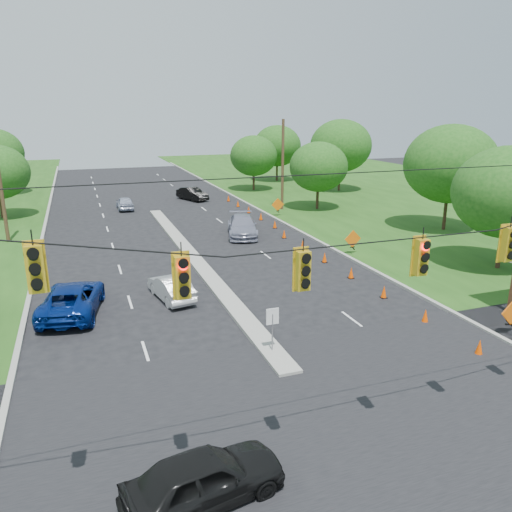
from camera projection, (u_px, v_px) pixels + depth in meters
name	position (u px, v px, depth m)	size (l,w,h in m)	color
ground	(342.00, 439.00, 15.56)	(160.00, 160.00, 0.00)	black
cross_street	(342.00, 439.00, 15.56)	(160.00, 14.00, 0.02)	black
curb_left	(42.00, 240.00, 39.39)	(0.25, 110.00, 0.16)	gray
curb_right	(279.00, 221.00, 45.92)	(0.25, 110.00, 0.16)	gray
median	(193.00, 258.00, 34.52)	(1.00, 34.00, 0.18)	gray
median_sign	(272.00, 322.00, 20.56)	(0.55, 0.06, 2.05)	gray
signal_span	(368.00, 302.00, 13.23)	(25.60, 0.32, 9.00)	#422D1C
utility_pole_far_left	(0.00, 184.00, 37.34)	(0.28, 0.28, 9.00)	#422D1C
utility_pole_far_right	(283.00, 165.00, 49.94)	(0.28, 0.28, 9.00)	#422D1C
cone_0	(479.00, 347.00, 20.79)	(0.32, 0.32, 0.70)	#F94800
cone_1	(425.00, 316.00, 23.95)	(0.32, 0.32, 0.70)	#F94800
cone_2	(384.00, 292.00, 27.11)	(0.32, 0.32, 0.70)	#F94800
cone_3	(351.00, 273.00, 30.27)	(0.32, 0.32, 0.70)	#F94800
cone_4	(325.00, 257.00, 33.43)	(0.32, 0.32, 0.70)	#F94800
cone_5	(303.00, 245.00, 36.60)	(0.32, 0.32, 0.70)	#F94800
cone_6	(284.00, 234.00, 39.76)	(0.32, 0.32, 0.70)	#F94800
cone_7	(275.00, 224.00, 43.11)	(0.32, 0.32, 0.70)	#F94800
cone_8	(261.00, 216.00, 46.27)	(0.32, 0.32, 0.70)	#F94800
cone_9	(249.00, 210.00, 49.44)	(0.32, 0.32, 0.70)	#F94800
cone_10	(238.00, 204.00, 52.60)	(0.32, 0.32, 0.70)	#F94800
cone_11	(228.00, 198.00, 55.76)	(0.32, 0.32, 0.70)	#F94800
work_sign_1	(353.00, 240.00, 35.00)	(1.27, 0.58, 1.37)	black
work_sign_2	(278.00, 205.00, 47.64)	(1.27, 0.58, 1.37)	black
tree_7	(508.00, 192.00, 30.82)	(6.72, 6.72, 7.84)	black
tree_8	(450.00, 164.00, 40.97)	(7.56, 7.56, 8.82)	black
tree_9	(318.00, 167.00, 50.22)	(5.88, 5.88, 6.86)	black
tree_10	(341.00, 146.00, 61.49)	(7.56, 7.56, 8.82)	black
tree_11	(277.00, 146.00, 70.30)	(6.72, 6.72, 7.84)	black
tree_12	(254.00, 156.00, 62.22)	(5.88, 5.88, 6.86)	black
black_sedan	(204.00, 478.00, 12.87)	(1.74, 4.32, 1.47)	black
white_sedan	(171.00, 287.00, 26.88)	(1.39, 3.99, 1.31)	#BCBCBC
blue_pickup	(72.00, 299.00, 24.92)	(2.60, 5.64, 1.57)	navy
silver_car_far	(242.00, 226.00, 40.40)	(2.27, 5.59, 1.62)	gray
silver_car_oncoming	(125.00, 203.00, 51.09)	(1.57, 3.91, 1.33)	#A1A8BF
dark_car_receding	(192.00, 194.00, 56.40)	(1.54, 4.40, 1.45)	black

